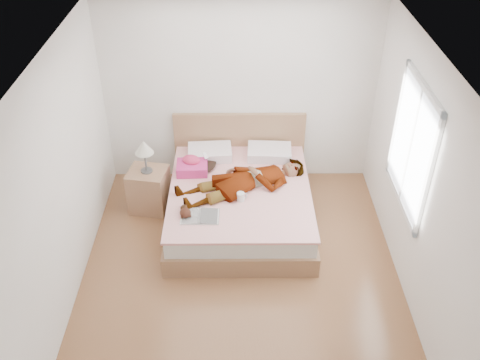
{
  "coord_description": "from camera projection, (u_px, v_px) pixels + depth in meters",
  "views": [
    {
      "loc": [
        -0.04,
        -4.4,
        4.41
      ],
      "look_at": [
        0.0,
        0.85,
        0.7
      ],
      "focal_mm": 40.0,
      "sensor_mm": 36.0,
      "label": 1
    }
  ],
  "objects": [
    {
      "name": "room_shell",
      "position": [
        412.0,
        147.0,
        5.53
      ],
      "size": [
        4.0,
        4.0,
        4.0
      ],
      "color": "white",
      "rests_on": "ground"
    },
    {
      "name": "bed",
      "position": [
        240.0,
        199.0,
        6.83
      ],
      "size": [
        1.8,
        2.08,
        1.0
      ],
      "color": "brown",
      "rests_on": "ground"
    },
    {
      "name": "plush_toy",
      "position": [
        185.0,
        212.0,
        6.14
      ],
      "size": [
        0.16,
        0.21,
        0.11
      ],
      "color": "black",
      "rests_on": "bed"
    },
    {
      "name": "phone",
      "position": [
        205.0,
        156.0,
        6.88
      ],
      "size": [
        0.08,
        0.1,
        0.05
      ],
      "primitive_type": "cube",
      "rotation": [
        0.44,
        0.0,
        0.43
      ],
      "color": "silver",
      "rests_on": "bed"
    },
    {
      "name": "woman",
      "position": [
        245.0,
        178.0,
        6.6
      ],
      "size": [
        1.83,
        1.3,
        0.24
      ],
      "primitive_type": "imported",
      "rotation": [
        0.0,
        0.0,
        -1.14
      ],
      "color": "white",
      "rests_on": "bed"
    },
    {
      "name": "ground",
      "position": [
        240.0,
        272.0,
        6.14
      ],
      "size": [
        4.0,
        4.0,
        0.0
      ],
      "primitive_type": "plane",
      "color": "#562E1B",
      "rests_on": "ground"
    },
    {
      "name": "towel",
      "position": [
        192.0,
        166.0,
        6.87
      ],
      "size": [
        0.41,
        0.34,
        0.21
      ],
      "color": "#E33D89",
      "rests_on": "bed"
    },
    {
      "name": "magazine",
      "position": [
        200.0,
        216.0,
        6.15
      ],
      "size": [
        0.45,
        0.3,
        0.03
      ],
      "color": "silver",
      "rests_on": "bed"
    },
    {
      "name": "hair",
      "position": [
        201.0,
        163.0,
        7.01
      ],
      "size": [
        0.46,
        0.54,
        0.07
      ],
      "primitive_type": "ellipsoid",
      "rotation": [
        0.0,
        0.0,
        -0.09
      ],
      "color": "black",
      "rests_on": "bed"
    },
    {
      "name": "coffee_mug",
      "position": [
        241.0,
        197.0,
        6.39
      ],
      "size": [
        0.14,
        0.12,
        0.11
      ],
      "color": "silver",
      "rests_on": "bed"
    },
    {
      "name": "nightstand",
      "position": [
        149.0,
        187.0,
        6.93
      ],
      "size": [
        0.55,
        0.5,
        1.03
      ],
      "color": "brown",
      "rests_on": "ground"
    }
  ]
}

